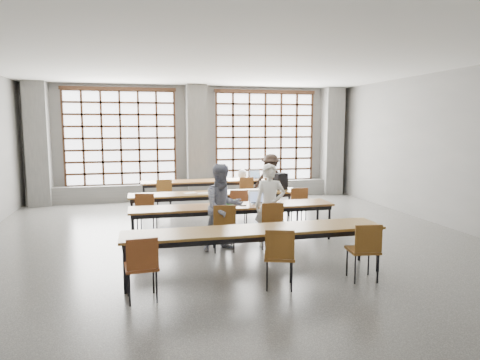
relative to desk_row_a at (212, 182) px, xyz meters
name	(u,v)px	position (x,y,z in m)	size (l,w,h in m)	color
floor	(234,244)	(-0.28, -4.08, -0.66)	(11.00, 11.00, 0.00)	#494946
ceiling	(234,59)	(-0.28, -4.08, 2.84)	(11.00, 11.00, 0.00)	silver
wall_back	(195,142)	(-0.28, 1.42, 1.09)	(10.00, 10.00, 0.00)	slate
wall_front	(419,210)	(-0.28, -9.58, 1.09)	(10.00, 10.00, 0.00)	slate
wall_right	(460,150)	(4.72, -4.08, 1.09)	(11.00, 11.00, 0.00)	slate
column_left	(38,144)	(-4.78, 1.14, 1.09)	(0.60, 0.55, 3.50)	#5A5A58
column_mid	(197,143)	(-0.28, 1.14, 1.09)	(0.60, 0.55, 3.50)	#5A5A58
column_right	(332,141)	(4.22, 1.14, 1.09)	(0.60, 0.55, 3.50)	#5A5A58
window_left	(121,138)	(-2.53, 1.34, 1.24)	(3.32, 0.12, 3.00)	white
window_right	(265,137)	(1.97, 1.34, 1.24)	(3.32, 0.12, 3.00)	white
sill_ledge	(197,191)	(-0.28, 1.22, -0.41)	(9.80, 0.35, 0.50)	#5A5A58
desk_row_a	(212,182)	(0.00, 0.00, 0.00)	(4.00, 0.70, 0.73)	brown
desk_row_b	(216,195)	(-0.29, -2.22, 0.00)	(4.00, 0.70, 0.73)	brown
desk_row_c	(233,208)	(-0.25, -3.90, 0.00)	(4.00, 0.70, 0.73)	brown
desk_row_d	(255,233)	(-0.34, -5.84, 0.00)	(4.00, 0.70, 0.73)	brown
chair_back_left	(164,192)	(-1.40, -0.63, -0.13)	(0.42, 0.43, 0.88)	brown
chair_back_mid	(245,189)	(0.81, -0.63, -0.13)	(0.47, 0.47, 0.88)	brown
chair_back_right	(272,188)	(1.58, -0.63, -0.13)	(0.52, 0.52, 0.88)	brown
chair_mid_left	(146,209)	(-1.91, -2.85, -0.13)	(0.51, 0.51, 0.88)	#672F14
chair_mid_centre	(238,205)	(0.10, -2.85, -0.13)	(0.47, 0.47, 0.88)	brown
chair_mid_right	(298,202)	(1.51, -2.85, -0.13)	(0.45, 0.45, 0.88)	brown
chair_front_left	(224,223)	(-0.56, -4.52, -0.13)	(0.46, 0.46, 0.88)	brown
chair_front_right	(271,220)	(0.34, -4.52, -0.13)	(0.47, 0.47, 0.88)	brown
chair_near_left	(142,262)	(-2.03, -6.47, -0.13)	(0.45, 0.46, 0.88)	brown
chair_near_mid	(279,252)	(-0.16, -6.47, -0.13)	(0.53, 0.53, 0.88)	brown
chair_near_right	(365,246)	(1.15, -6.47, -0.13)	(0.47, 0.48, 0.88)	brown
student_male	(270,206)	(0.35, -4.40, 0.12)	(0.57, 0.38, 1.58)	white
student_female	(223,207)	(-0.55, -4.40, 0.13)	(0.77, 0.60, 1.59)	#1A234F
student_back	(271,180)	(1.60, -0.50, 0.08)	(0.96, 0.55, 1.48)	black
laptop_front	(258,200)	(0.30, -3.79, 0.13)	(0.37, 0.32, 0.26)	silver
laptop_back	(256,176)	(1.33, 0.11, 0.13)	(0.44, 0.40, 0.26)	#B2B1B6
mouse	(279,202)	(0.70, -3.92, 0.08)	(0.10, 0.06, 0.04)	silver
green_box	(230,202)	(-0.30, -3.82, 0.11)	(0.25, 0.09, 0.09)	#297E2A
phone	(243,205)	(-0.07, -4.00, 0.07)	(0.13, 0.06, 0.01)	black
paper_sheet_a	(190,193)	(-0.89, -2.17, 0.07)	(0.30, 0.21, 0.00)	white
paper_sheet_b	(204,193)	(-0.59, -2.27, 0.07)	(0.30, 0.21, 0.00)	silver
backpack	(280,181)	(1.31, -2.17, 0.27)	(0.32, 0.20, 0.40)	black
plastic_bag	(242,174)	(0.90, 0.05, 0.21)	(0.26, 0.21, 0.29)	white
red_pouch	(141,263)	(-2.04, -6.39, -0.16)	(0.20, 0.08, 0.06)	#AE1815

